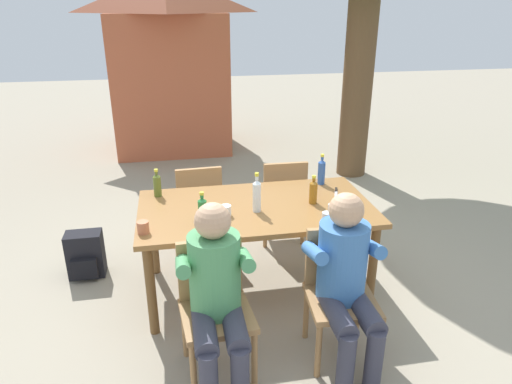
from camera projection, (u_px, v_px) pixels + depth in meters
The scene contains 20 objects.
ground_plane at pixel (256, 288), 3.93m from camera, with size 24.00×24.00×0.00m, color gray.
dining_table at pixel (256, 216), 3.67m from camera, with size 1.83×0.99×0.76m.
chair_near_left at pixel (214, 301), 2.95m from camera, with size 0.48×0.48×0.87m.
chair_near_right at pixel (339, 287), 3.09m from camera, with size 0.47×0.47×0.87m.
chair_far_left at pixel (199, 202), 4.39m from camera, with size 0.46×0.46×0.87m.
chair_far_right at pixel (282, 196), 4.53m from camera, with size 0.45×0.45×0.87m.
person_in_white_shirt at pixel (216, 288), 2.78m from camera, with size 0.47×0.62×1.18m.
person_in_plaid_shirt at pixel (346, 274), 2.92m from camera, with size 0.47×0.62×1.18m.
bottle_green at pixel (202, 210), 3.32m from camera, with size 0.06×0.06×0.24m.
bottle_olive at pixel (157, 185), 3.79m from camera, with size 0.06×0.06×0.24m.
bottle_clear at pixel (257, 195), 3.50m from camera, with size 0.06×0.06×0.31m.
bottle_amber at pixel (313, 191), 3.65m from camera, with size 0.06×0.06×0.23m.
bottle_blue at pixel (322, 171), 4.04m from camera, with size 0.06×0.06×0.27m.
cup_terracotta at pixel (143, 227), 3.20m from camera, with size 0.08×0.08×0.09m, color #BC6B47.
cup_steel at pixel (333, 209), 3.48m from camera, with size 0.08×0.08×0.08m, color #B2B7BC.
cup_white at pixel (226, 211), 3.46m from camera, with size 0.08×0.08×0.08m, color white.
cup_glass at pixel (327, 219), 3.30m from camera, with size 0.07×0.07×0.10m, color silver.
table_knife at pixel (336, 192), 3.88m from camera, with size 0.10×0.23×0.01m.
backpack_by_near_side at pixel (86, 255), 4.04m from camera, with size 0.31×0.25×0.41m.
brick_kiosk at pixel (169, 61), 7.25m from camera, with size 2.00×1.72×2.65m.
Camera 1 is at (-0.61, -3.26, 2.26)m, focal length 32.42 mm.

